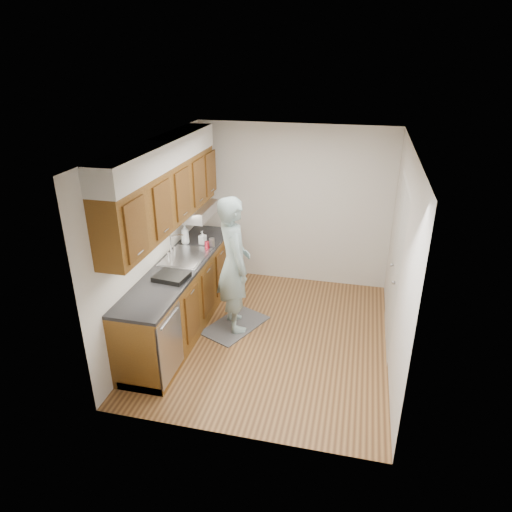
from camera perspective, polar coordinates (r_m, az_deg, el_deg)
The scene contains 15 objects.
floor at distance 6.12m, azimuth 1.75°, elevation -10.01°, with size 3.50×3.50×0.00m, color olive.
ceiling at distance 5.15m, azimuth 2.11°, elevation 13.67°, with size 3.50×3.50×0.00m, color white.
wall_left at distance 5.96m, azimuth -12.37°, elevation 2.08°, with size 0.02×3.50×2.50m, color silver.
wall_right at distance 5.45m, azimuth 17.56°, elevation -0.68°, with size 0.02×3.50×2.50m, color silver.
wall_back at distance 7.13m, azimuth 4.72°, elevation 6.25°, with size 3.00×0.02×2.50m, color silver.
counter at distance 6.17m, azimuth -9.21°, elevation -4.71°, with size 0.64×2.80×1.30m.
upper_cabinets at distance 5.71m, azimuth -11.25°, elevation 8.62°, with size 0.47×2.80×1.21m.
closet_door at distance 5.82m, azimuth 17.02°, elevation -1.46°, with size 0.02×1.22×2.05m, color white.
floor_mat at distance 6.33m, azimuth -2.62°, elevation -8.63°, with size 0.54×0.91×0.02m, color slate.
person at distance 5.83m, azimuth -2.81°, elevation 0.02°, with size 0.73×0.49×2.07m, color #8EABAD.
soap_bottle_a at distance 6.51m, azimuth -8.87°, elevation 2.78°, with size 0.12×0.12×0.30m, color white.
soap_bottle_b at distance 6.49m, azimuth -6.70°, elevation 2.32°, with size 0.09×0.09×0.19m, color white.
soda_can at distance 6.30m, azimuth -6.14°, elevation 1.27°, with size 0.07×0.07×0.12m, color red.
steel_can at distance 6.38m, azimuth -5.53°, elevation 1.68°, with size 0.07×0.07×0.13m, color #A5A5AA.
dish_rack at distance 5.57m, azimuth -10.52°, elevation -2.55°, with size 0.38×0.32×0.06m, color black.
Camera 1 is at (0.97, -4.96, 3.44)m, focal length 32.00 mm.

